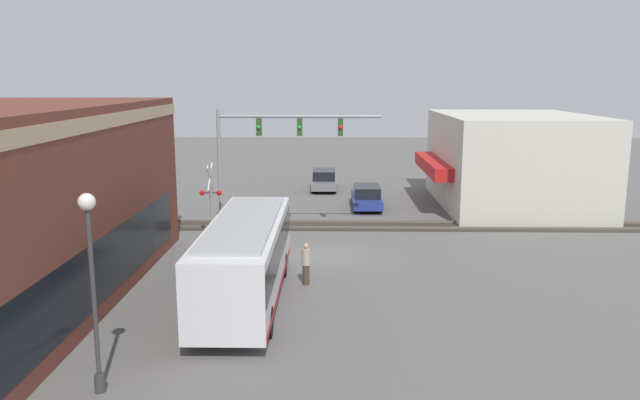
% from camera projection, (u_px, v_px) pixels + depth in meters
% --- Properties ---
extents(ground_plane, '(120.00, 120.00, 0.00)m').
position_uv_depth(ground_plane, '(324.00, 255.00, 29.18)').
color(ground_plane, '#605E5B').
extents(shop_building, '(12.63, 10.22, 5.91)m').
position_uv_depth(shop_building, '(511.00, 160.00, 40.28)').
color(shop_building, beige).
rests_on(shop_building, ground).
extents(city_bus, '(10.24, 2.59, 3.07)m').
position_uv_depth(city_bus, '(245.00, 257.00, 22.94)').
color(city_bus, silver).
rests_on(city_bus, ground).
extents(traffic_signal_gantry, '(0.42, 8.60, 6.61)m').
position_uv_depth(traffic_signal_gantry, '(270.00, 140.00, 32.57)').
color(traffic_signal_gantry, gray).
rests_on(traffic_signal_gantry, ground).
extents(crossing_signal, '(1.41, 1.18, 3.81)m').
position_uv_depth(crossing_signal, '(211.00, 193.00, 32.45)').
color(crossing_signal, gray).
rests_on(crossing_signal, ground).
extents(streetlamp, '(0.44, 0.44, 5.34)m').
position_uv_depth(streetlamp, '(92.00, 277.00, 15.86)').
color(streetlamp, '#38383A').
rests_on(streetlamp, ground).
extents(rail_track_near, '(2.60, 60.00, 0.15)m').
position_uv_depth(rail_track_near, '(325.00, 225.00, 35.06)').
color(rail_track_near, '#332D28').
rests_on(rail_track_near, ground).
extents(parked_car_blue, '(4.85, 1.82, 1.46)m').
position_uv_depth(parked_car_blue, '(367.00, 197.00, 39.85)').
color(parked_car_blue, navy).
rests_on(parked_car_blue, ground).
extents(parked_car_grey, '(4.69, 1.82, 1.52)m').
position_uv_depth(parked_car_grey, '(324.00, 180.00, 46.36)').
color(parked_car_grey, slate).
rests_on(parked_car_grey, ground).
extents(pedestrian_near_bus, '(0.34, 0.34, 1.71)m').
position_uv_depth(pedestrian_near_bus, '(306.00, 264.00, 24.91)').
color(pedestrian_near_bus, '#473828').
rests_on(pedestrian_near_bus, ground).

